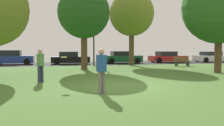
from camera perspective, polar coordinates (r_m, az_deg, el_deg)
name	(u,v)px	position (r m, az deg, el deg)	size (l,w,h in m)	color
ground_plane	(124,86)	(10.08, 3.01, -5.73)	(44.00, 44.00, 0.00)	#47702D
road_strip	(83,64)	(25.74, -7.31, -0.16)	(44.00, 6.40, 0.01)	#28282B
oak_tree_center	(219,7)	(17.40, 25.09, 12.48)	(4.95, 4.95, 6.93)	brown
birch_tree_lone	(84,13)	(18.64, -7.00, 12.26)	(4.11, 4.11, 6.56)	brown
oak_tree_right	(132,14)	(23.27, 4.89, 12.04)	(4.43, 4.43, 7.34)	brown
person_thrower	(101,69)	(8.26, -2.65, -1.51)	(0.36, 0.39, 1.63)	slate
person_catcher	(40,64)	(11.65, -17.35, -0.25)	(0.36, 0.39, 1.62)	#2D334C
frisbee_disc	(64,57)	(10.00, -11.87, 1.42)	(0.33, 0.33, 0.03)	yellow
parked_car_blue	(13,58)	(26.31, -23.46, 1.13)	(4.17, 1.94, 1.50)	#233893
parked_car_black	(70,58)	(25.57, -10.43, 1.16)	(4.11, 2.11, 1.34)	black
parked_car_green	(122,58)	(26.38, 2.54, 1.33)	(4.33, 2.02, 1.38)	#195633
parked_car_red	(167,57)	(28.95, 13.61, 1.38)	(4.52, 2.09, 1.34)	#B21E1E
parked_car_white	(212,57)	(31.72, 23.56, 1.34)	(4.55, 2.06, 1.31)	white
park_bench	(182,61)	(22.71, 16.92, 0.40)	(1.60, 0.45, 0.90)	brown
street_lamp_post	(94,42)	(22.03, -4.55, 5.10)	(0.14, 0.14, 4.50)	#2D2D33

